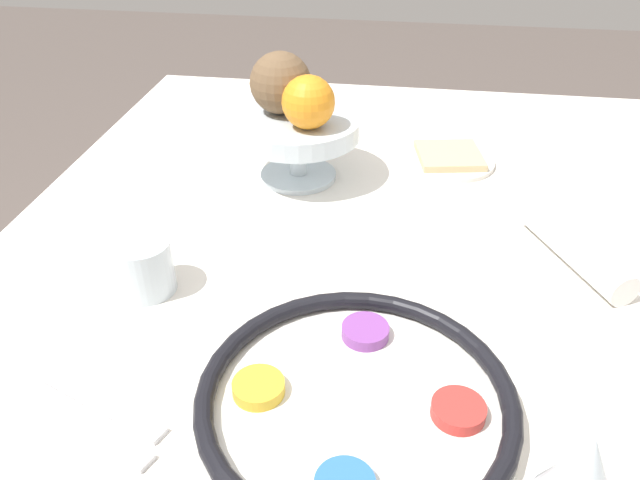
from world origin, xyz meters
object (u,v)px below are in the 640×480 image
at_px(orange_fruit, 308,102).
at_px(napkin_roll, 576,249).
at_px(bread_plate, 449,158).
at_px(cup_far, 144,266).
at_px(coconut, 280,83).
at_px(cup_mid, 259,115).
at_px(cup_near, 309,117).
at_px(fruit_stand, 297,132).
at_px(seder_plate, 356,400).

relative_size(orange_fruit, napkin_roll, 0.41).
bearing_deg(bread_plate, cup_far, 137.27).
xyz_separation_m(coconut, napkin_roll, (-0.20, -0.44, -0.13)).
relative_size(cup_mid, cup_far, 1.00).
distance_m(napkin_roll, cup_far, 0.56).
bearing_deg(coconut, cup_near, -7.43).
bearing_deg(cup_near, cup_mid, 91.42).
height_order(orange_fruit, bread_plate, orange_fruit).
bearing_deg(bread_plate, cup_mid, 77.63).
height_order(fruit_stand, cup_far, fruit_stand).
height_order(cup_mid, cup_far, same).
relative_size(bread_plate, cup_far, 2.14).
relative_size(seder_plate, bread_plate, 2.05).
bearing_deg(cup_near, coconut, 172.57).
bearing_deg(cup_far, fruit_stand, -22.61).
xyz_separation_m(orange_fruit, cup_near, (0.21, 0.03, -0.11)).
height_order(seder_plate, cup_far, cup_far).
height_order(bread_plate, napkin_roll, napkin_roll).
bearing_deg(cup_near, cup_far, 165.74).
relative_size(fruit_stand, orange_fruit, 2.51).
relative_size(bread_plate, napkin_roll, 0.80).
xyz_separation_m(seder_plate, coconut, (0.50, 0.17, 0.14)).
height_order(seder_plate, napkin_roll, napkin_roll).
height_order(orange_fruit, cup_mid, orange_fruit).
relative_size(fruit_stand, napkin_roll, 1.03).
distance_m(fruit_stand, cup_far, 0.36).
bearing_deg(seder_plate, orange_fruit, 15.15).
distance_m(napkin_roll, cup_mid, 0.62).
bearing_deg(cup_mid, bread_plate, -102.37).
relative_size(orange_fruit, coconut, 0.83).
xyz_separation_m(orange_fruit, bread_plate, (0.13, -0.23, -0.14)).
bearing_deg(orange_fruit, fruit_stand, 35.42).
bearing_deg(seder_plate, coconut, 19.18).
relative_size(napkin_roll, cup_far, 2.68).
xyz_separation_m(orange_fruit, cup_far, (-0.29, 0.16, -0.11)).
distance_m(bread_plate, napkin_roll, 0.32).
height_order(bread_plate, cup_far, cup_far).
relative_size(orange_fruit, cup_mid, 1.10).
bearing_deg(fruit_stand, cup_mid, 31.70).
bearing_deg(coconut, seder_plate, -160.82).
distance_m(orange_fruit, coconut, 0.08).
bearing_deg(coconut, orange_fruit, -135.09).
xyz_separation_m(seder_plate, bread_plate, (0.57, -0.10, -0.01)).
distance_m(fruit_stand, bread_plate, 0.28).
height_order(fruit_stand, napkin_roll, fruit_stand).
relative_size(orange_fruit, cup_near, 1.10).
bearing_deg(coconut, fruit_stand, -123.74).
bearing_deg(fruit_stand, bread_plate, -69.83).
xyz_separation_m(coconut, cup_mid, (0.15, 0.08, -0.12)).
height_order(fruit_stand, bread_plate, fruit_stand).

